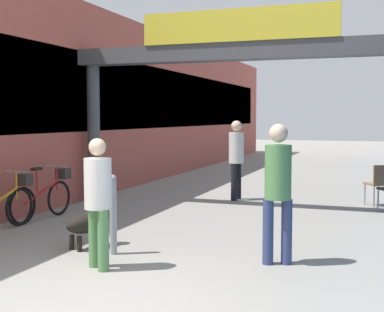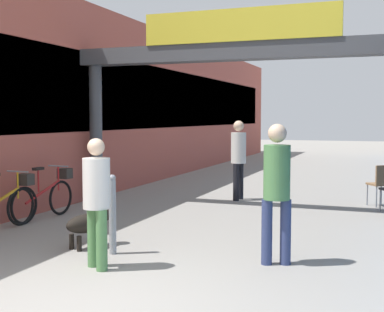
# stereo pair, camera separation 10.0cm
# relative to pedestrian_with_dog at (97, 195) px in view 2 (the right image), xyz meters

# --- Properties ---
(storefront_left) EXTENTS (3.00, 26.00, 4.49)m
(storefront_left) POSITION_rel_pedestrian_with_dog_xyz_m (-4.53, 9.34, 1.31)
(storefront_left) COLOR #B25142
(storefront_left) RESTS_ON ground_plane
(arcade_sign_gateway) EXTENTS (7.40, 0.47, 4.02)m
(arcade_sign_gateway) POSITION_rel_pedestrian_with_dog_xyz_m (0.57, 4.72, 1.91)
(arcade_sign_gateway) COLOR #4C4C4F
(arcade_sign_gateway) RESTS_ON ground_plane
(pedestrian_with_dog) EXTENTS (0.47, 0.47, 1.63)m
(pedestrian_with_dog) POSITION_rel_pedestrian_with_dog_xyz_m (0.00, 0.00, 0.00)
(pedestrian_with_dog) COLOR #4C7F47
(pedestrian_with_dog) RESTS_ON ground_plane
(pedestrian_companion) EXTENTS (0.44, 0.44, 1.81)m
(pedestrian_companion) POSITION_rel_pedestrian_with_dog_xyz_m (2.06, 0.96, 0.11)
(pedestrian_companion) COLOR navy
(pedestrian_companion) RESTS_ON ground_plane
(pedestrian_carrying_crate) EXTENTS (0.39, 0.40, 1.81)m
(pedestrian_carrying_crate) POSITION_rel_pedestrian_with_dog_xyz_m (0.19, 5.98, 0.12)
(pedestrian_carrying_crate) COLOR black
(pedestrian_carrying_crate) RESTS_ON ground_plane
(dog_on_leash) EXTENTS (0.54, 0.82, 0.57)m
(dog_on_leash) POSITION_rel_pedestrian_with_dog_xyz_m (-0.67, 0.95, -0.57)
(dog_on_leash) COLOR black
(dog_on_leash) RESTS_ON ground_plane
(bicycle_orange_second) EXTENTS (0.46, 1.69, 0.98)m
(bicycle_orange_second) POSITION_rel_pedestrian_with_dog_xyz_m (-2.64, 1.48, -0.49)
(bicycle_orange_second) COLOR black
(bicycle_orange_second) RESTS_ON ground_plane
(bicycle_red_third) EXTENTS (0.46, 1.69, 0.98)m
(bicycle_red_third) POSITION_rel_pedestrian_with_dog_xyz_m (-2.58, 2.60, -0.49)
(bicycle_red_third) COLOR black
(bicycle_red_third) RESTS_ON ground_plane
(bollard_post_metal) EXTENTS (0.10, 0.10, 1.11)m
(bollard_post_metal) POSITION_rel_pedestrian_with_dog_xyz_m (-0.17, 0.71, -0.37)
(bollard_post_metal) COLOR gray
(bollard_post_metal) RESTS_ON ground_plane
(cafe_chair_wood_farther) EXTENTS (0.56, 0.56, 0.89)m
(cafe_chair_wood_farther) POSITION_rel_pedestrian_with_dog_xyz_m (3.27, 6.14, -0.39)
(cafe_chair_wood_farther) COLOR gray
(cafe_chair_wood_farther) RESTS_ON ground_plane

